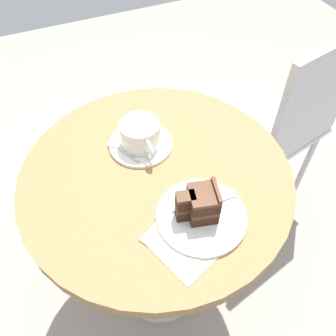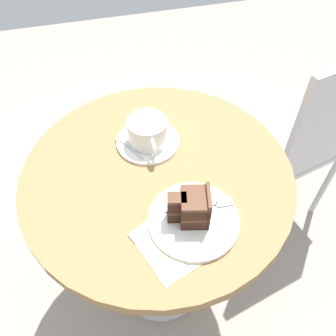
% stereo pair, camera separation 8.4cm
% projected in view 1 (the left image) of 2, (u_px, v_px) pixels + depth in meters
% --- Properties ---
extents(ground_plane, '(4.40, 4.40, 0.01)m').
position_uv_depth(ground_plane, '(160.00, 284.00, 1.42)').
color(ground_plane, gray).
rests_on(ground_plane, ground).
extents(cafe_table, '(0.68, 0.68, 0.69)m').
position_uv_depth(cafe_table, '(157.00, 201.00, 0.97)').
color(cafe_table, olive).
rests_on(cafe_table, ground).
extents(saucer, '(0.17, 0.17, 0.01)m').
position_uv_depth(saucer, '(140.00, 144.00, 0.94)').
color(saucer, silver).
rests_on(saucer, cafe_table).
extents(coffee_cup, '(0.14, 0.10, 0.07)m').
position_uv_depth(coffee_cup, '(140.00, 134.00, 0.91)').
color(coffee_cup, silver).
rests_on(coffee_cup, saucer).
extents(teaspoon, '(0.10, 0.06, 0.00)m').
position_uv_depth(teaspoon, '(119.00, 149.00, 0.92)').
color(teaspoon, '#B7B7BC').
rests_on(teaspoon, saucer).
extents(cake_plate, '(0.20, 0.20, 0.01)m').
position_uv_depth(cake_plate, '(201.00, 216.00, 0.79)').
color(cake_plate, silver).
rests_on(cake_plate, cafe_table).
extents(cake_slice, '(0.08, 0.10, 0.09)m').
position_uv_depth(cake_slice, '(200.00, 204.00, 0.76)').
color(cake_slice, '#381E14').
rests_on(cake_slice, cake_plate).
extents(fork, '(0.03, 0.16, 0.00)m').
position_uv_depth(fork, '(212.00, 199.00, 0.81)').
color(fork, '#B7B7BC').
rests_on(fork, cake_plate).
extents(napkin, '(0.19, 0.18, 0.00)m').
position_uv_depth(napkin, '(185.00, 239.00, 0.76)').
color(napkin, beige).
rests_on(napkin, cafe_table).
extents(cafe_chair, '(0.46, 0.46, 0.85)m').
position_uv_depth(cafe_chair, '(283.00, 120.00, 1.29)').
color(cafe_chair, '#BCBCC1').
rests_on(cafe_chair, ground).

